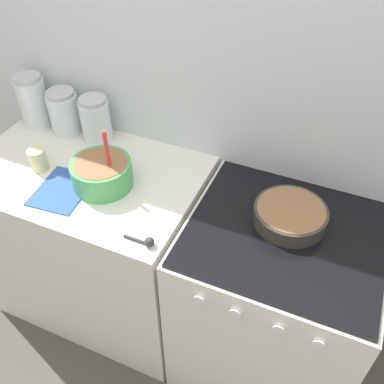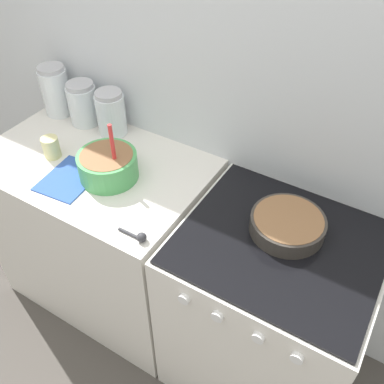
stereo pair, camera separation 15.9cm
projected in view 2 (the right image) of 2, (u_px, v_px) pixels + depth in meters
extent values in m
plane|color=#4C4742|center=(156.00, 378.00, 2.01)|extent=(12.00, 12.00, 0.00)
cube|color=silver|center=(236.00, 90.00, 1.62)|extent=(4.96, 0.05, 2.40)
cube|color=silver|center=(105.00, 233.00, 2.10)|extent=(0.98, 0.63, 0.88)
cube|color=white|center=(266.00, 313.00, 1.78)|extent=(0.71, 0.63, 0.87)
cube|color=black|center=(281.00, 243.00, 1.48)|extent=(0.68, 0.60, 0.01)
cylinder|color=white|center=(184.00, 299.00, 1.40)|extent=(0.04, 0.02, 0.04)
cylinder|color=white|center=(217.00, 316.00, 1.35)|extent=(0.04, 0.02, 0.04)
cylinder|color=white|center=(258.00, 338.00, 1.30)|extent=(0.04, 0.02, 0.04)
cylinder|color=white|center=(297.00, 358.00, 1.25)|extent=(0.04, 0.02, 0.04)
cylinder|color=#4CA559|center=(108.00, 166.00, 1.70)|extent=(0.24, 0.24, 0.11)
cylinder|color=#8C603D|center=(107.00, 161.00, 1.68)|extent=(0.21, 0.21, 0.06)
cylinder|color=red|center=(114.00, 152.00, 1.63)|extent=(0.02, 0.02, 0.24)
cylinder|color=#38332D|center=(287.00, 225.00, 1.50)|extent=(0.26, 0.26, 0.06)
cylinder|color=#8C603D|center=(288.00, 223.00, 1.49)|extent=(0.24, 0.24, 0.05)
cylinder|color=silver|center=(56.00, 92.00, 2.03)|extent=(0.13, 0.13, 0.22)
cylinder|color=white|center=(58.00, 100.00, 2.06)|extent=(0.12, 0.12, 0.13)
cylinder|color=#B2B2B7|center=(50.00, 69.00, 1.95)|extent=(0.12, 0.12, 0.02)
cylinder|color=silver|center=(83.00, 105.00, 1.98)|extent=(0.14, 0.14, 0.18)
cylinder|color=red|center=(85.00, 112.00, 2.00)|extent=(0.12, 0.12, 0.11)
cylinder|color=#B2B2B7|center=(79.00, 85.00, 1.91)|extent=(0.12, 0.12, 0.02)
cylinder|color=silver|center=(111.00, 115.00, 1.91)|extent=(0.13, 0.13, 0.19)
cylinder|color=tan|center=(112.00, 122.00, 1.94)|extent=(0.11, 0.11, 0.11)
cylinder|color=#B2B2B7|center=(108.00, 94.00, 1.84)|extent=(0.12, 0.12, 0.02)
cylinder|color=beige|center=(51.00, 147.00, 1.81)|extent=(0.07, 0.07, 0.09)
cube|color=#3359B2|center=(70.00, 178.00, 1.72)|extent=(0.21, 0.26, 0.01)
cylinder|color=#333338|center=(129.00, 234.00, 1.50)|extent=(0.09, 0.01, 0.01)
sphere|color=#333338|center=(142.00, 237.00, 1.47)|extent=(0.04, 0.04, 0.04)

